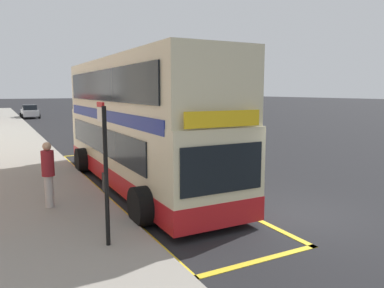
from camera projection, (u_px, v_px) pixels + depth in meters
ground_plane at (71, 124)px, 37.86m from camera, size 260.00×260.00×0.00m
double_decker_bus at (138, 127)px, 13.06m from camera, size 3.16×11.02×4.40m
bus_bay_markings at (137, 183)px, 13.51m from camera, size 3.08×14.26×0.01m
bus_stop_sign at (105, 164)px, 7.61m from camera, size 0.09×0.51×2.96m
parked_car_silver_across at (30, 112)px, 45.27m from camera, size 2.09×4.20×1.62m
parked_car_grey_behind at (116, 114)px, 39.81m from camera, size 2.09×4.20×1.62m
pedestrian_waiting_near_sign at (48, 172)px, 10.20m from camera, size 0.34×0.34×1.81m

